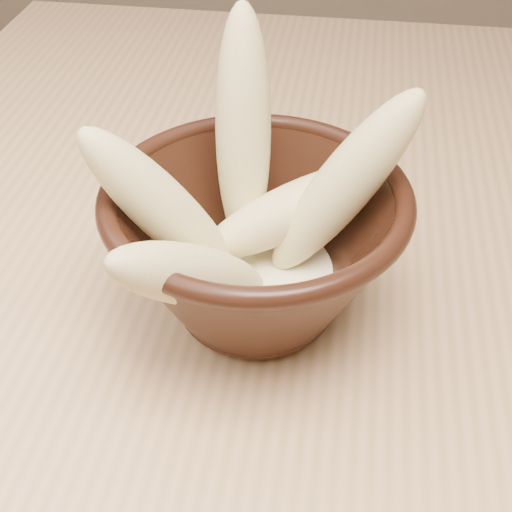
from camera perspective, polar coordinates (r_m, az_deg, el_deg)
The scene contains 8 objects.
table at distance 0.70m, azimuth 19.00°, elevation -1.60°, with size 1.20×0.80×0.75m.
bowl at distance 0.47m, azimuth 0.00°, elevation 0.87°, with size 0.20×0.20×0.11m.
milk_puddle at distance 0.49m, azimuth -0.00°, elevation -1.57°, with size 0.11×0.11×0.02m, color #FCF4CB.
banana_upright at distance 0.48m, azimuth -1.03°, elevation 9.88°, with size 0.04×0.04×0.17m, color #CABF77.
banana_left at distance 0.44m, azimuth -7.42°, elevation 3.73°, with size 0.04×0.04×0.14m, color #CABF77.
banana_right at distance 0.45m, azimuth 7.00°, elevation 5.58°, with size 0.04×0.04×0.15m, color #CABF77.
banana_across at distance 0.48m, azimuth 3.04°, elevation 3.69°, with size 0.04×0.04×0.13m, color #CABF77.
banana_front at distance 0.42m, azimuth -5.07°, elevation -1.55°, with size 0.04×0.04×0.14m, color #CABF77.
Camera 1 is at (-0.15, -0.52, 1.11)m, focal length 50.00 mm.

